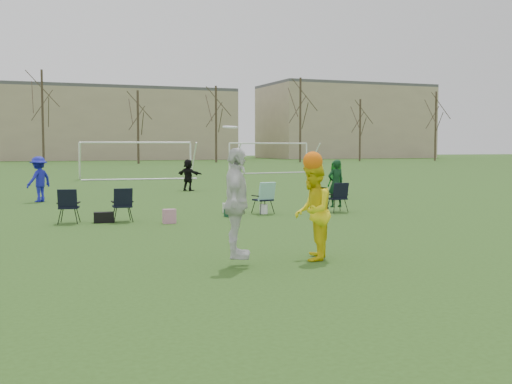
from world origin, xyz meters
name	(u,v)px	position (x,y,z in m)	size (l,w,h in m)	color
ground	(245,267)	(0.00, 0.00, 0.00)	(260.00, 260.00, 0.00)	#2D4E18
fielder_blue	(39,179)	(-2.85, 15.45, 0.88)	(1.14, 0.65, 1.76)	#171BAF
fielder_green_far	(336,180)	(8.56, 12.55, 0.79)	(0.77, 0.50, 1.57)	#136E1F
fielder_black	(188,175)	(4.19, 19.48, 0.77)	(1.42, 0.45, 1.53)	black
center_contest	(277,207)	(0.68, 0.11, 1.05)	(2.54, 1.32, 2.52)	silver
sideline_setup	(230,199)	(2.42, 7.94, 0.52)	(9.15, 2.36, 1.72)	#0E3418
goal_mid	(136,150)	(4.00, 32.00, 1.92)	(7.40, 0.63, 2.46)	white
goal_right	(269,149)	(16.00, 38.00, 1.92)	(7.35, 1.14, 2.46)	white
tree_line	(46,122)	(0.24, 69.85, 5.09)	(110.28, 3.28, 11.40)	#382B21
building_row	(79,122)	(6.73, 96.00, 5.99)	(126.00, 16.00, 13.00)	tan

